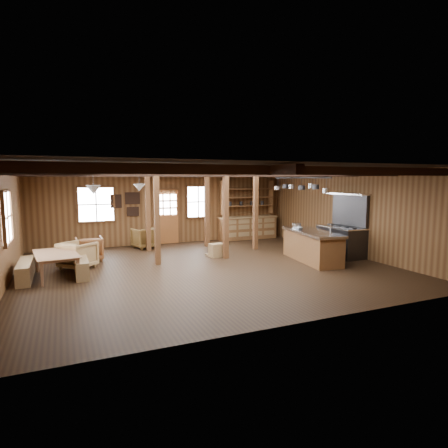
# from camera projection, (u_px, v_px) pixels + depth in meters

# --- Properties ---
(room) EXTENTS (10.04, 9.04, 2.84)m
(room) POSITION_uv_depth(u_px,v_px,m) (208.00, 219.00, 10.48)
(room) COLOR black
(room) RESTS_ON ground
(ceiling_joists) EXTENTS (9.80, 8.82, 0.18)m
(ceiling_joists) POSITION_uv_depth(u_px,v_px,m) (205.00, 173.00, 10.49)
(ceiling_joists) COLOR black
(ceiling_joists) RESTS_ON ceiling
(timber_posts) EXTENTS (3.95, 2.35, 2.80)m
(timber_posts) POSITION_uv_depth(u_px,v_px,m) (200.00, 212.00, 12.58)
(timber_posts) COLOR #482C14
(timber_posts) RESTS_ON floor
(back_door) EXTENTS (1.02, 0.08, 2.15)m
(back_door) POSITION_uv_depth(u_px,v_px,m) (167.00, 221.00, 14.60)
(back_door) COLOR brown
(back_door) RESTS_ON floor
(window_back_left) EXTENTS (1.32, 0.06, 1.32)m
(window_back_left) POSITION_uv_depth(u_px,v_px,m) (96.00, 204.00, 13.50)
(window_back_left) COLOR white
(window_back_left) RESTS_ON wall_back
(window_back_right) EXTENTS (1.02, 0.06, 1.32)m
(window_back_right) POSITION_uv_depth(u_px,v_px,m) (198.00, 202.00, 15.04)
(window_back_right) COLOR white
(window_back_right) RESTS_ON wall_back
(window_left) EXTENTS (0.14, 1.24, 1.32)m
(window_left) POSITION_uv_depth(u_px,v_px,m) (7.00, 217.00, 8.96)
(window_left) COLOR white
(window_left) RESTS_ON wall_back
(notice_boards) EXTENTS (1.08, 0.03, 0.90)m
(notice_boards) POSITION_uv_depth(u_px,v_px,m) (127.00, 203.00, 13.92)
(notice_boards) COLOR beige
(notice_boards) RESTS_ON wall_back
(back_counter) EXTENTS (2.55, 0.60, 2.45)m
(back_counter) POSITION_uv_depth(u_px,v_px,m) (247.00, 225.00, 15.75)
(back_counter) COLOR brown
(back_counter) RESTS_ON floor
(pendant_lamps) EXTENTS (1.86, 2.36, 0.66)m
(pendant_lamps) POSITION_uv_depth(u_px,v_px,m) (119.00, 188.00, 10.41)
(pendant_lamps) COLOR #2F2F32
(pendant_lamps) RESTS_ON ceiling
(pot_rack) EXTENTS (0.38, 3.00, 0.46)m
(pot_rack) POSITION_uv_depth(u_px,v_px,m) (298.00, 186.00, 12.09)
(pot_rack) COLOR #2F2F32
(pot_rack) RESTS_ON ceiling
(kitchen_island) EXTENTS (1.23, 2.60, 1.20)m
(kitchen_island) POSITION_uv_depth(u_px,v_px,m) (312.00, 246.00, 11.47)
(kitchen_island) COLOR brown
(kitchen_island) RESTS_ON floor
(step_stool) EXTENTS (0.53, 0.40, 0.43)m
(step_stool) POSITION_uv_depth(u_px,v_px,m) (216.00, 250.00, 12.12)
(step_stool) COLOR olive
(step_stool) RESTS_ON floor
(commercial_range) EXTENTS (0.85, 1.67, 2.06)m
(commercial_range) POSITION_uv_depth(u_px,v_px,m) (342.00, 236.00, 12.23)
(commercial_range) COLOR #2F2F32
(commercial_range) RESTS_ON floor
(dining_table) EXTENTS (1.20, 1.88, 0.62)m
(dining_table) POSITION_uv_depth(u_px,v_px,m) (58.00, 265.00, 9.64)
(dining_table) COLOR brown
(dining_table) RESTS_ON floor
(bench_wall) EXTENTS (0.32, 1.69, 0.46)m
(bench_wall) POSITION_uv_depth(u_px,v_px,m) (25.00, 271.00, 9.36)
(bench_wall) COLOR olive
(bench_wall) RESTS_ON floor
(bench_aisle) EXTENTS (0.31, 1.67, 0.46)m
(bench_aisle) POSITION_uv_depth(u_px,v_px,m) (81.00, 266.00, 9.87)
(bench_aisle) COLOR olive
(bench_aisle) RESTS_ON floor
(armchair_a) EXTENTS (0.79, 0.81, 0.73)m
(armchair_a) POSITION_uv_depth(u_px,v_px,m) (89.00, 249.00, 11.56)
(armchair_a) COLOR brown
(armchair_a) RESTS_ON floor
(armchair_b) EXTENTS (0.98, 1.00, 0.75)m
(armchair_b) POSITION_uv_depth(u_px,v_px,m) (145.00, 238.00, 13.68)
(armchair_b) COLOR brown
(armchair_b) RESTS_ON floor
(armchair_c) EXTENTS (1.17, 1.17, 0.77)m
(armchair_c) POSITION_uv_depth(u_px,v_px,m) (78.00, 255.00, 10.51)
(armchair_c) COLOR #9B7546
(armchair_c) RESTS_ON floor
(counter_pot) EXTENTS (0.28, 0.28, 0.17)m
(counter_pot) POSITION_uv_depth(u_px,v_px,m) (297.00, 225.00, 12.06)
(counter_pot) COLOR silver
(counter_pot) RESTS_ON kitchen_island
(bowl) EXTENTS (0.26, 0.26, 0.06)m
(bowl) POSITION_uv_depth(u_px,v_px,m) (299.00, 228.00, 11.87)
(bowl) COLOR silver
(bowl) RESTS_ON kitchen_island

